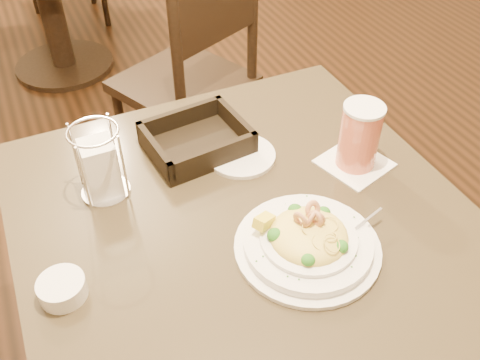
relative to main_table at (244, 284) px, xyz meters
name	(u,v)px	position (x,y,z in m)	size (l,w,h in m)	color
main_table	(244,284)	(0.00, 0.00, 0.00)	(0.90, 0.90, 0.73)	black
dining_chair_near	(192,77)	(0.22, 0.91, -0.01)	(0.56, 0.56, 0.93)	black
pasta_bowl	(308,240)	(0.07, -0.13, 0.26)	(0.31, 0.28, 0.09)	white
drink_glass	(359,137)	(0.29, 0.04, 0.31)	(0.17, 0.17, 0.16)	white
bread_basket	(197,142)	(-0.01, 0.24, 0.25)	(0.24, 0.20, 0.06)	black
napkin_caddy	(101,167)	(-0.24, 0.18, 0.30)	(0.10, 0.10, 0.16)	silver
side_plate	(241,155)	(0.07, 0.17, 0.24)	(0.16, 0.16, 0.01)	white
butter_ramekin	(62,289)	(-0.37, -0.05, 0.25)	(0.08, 0.08, 0.04)	white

